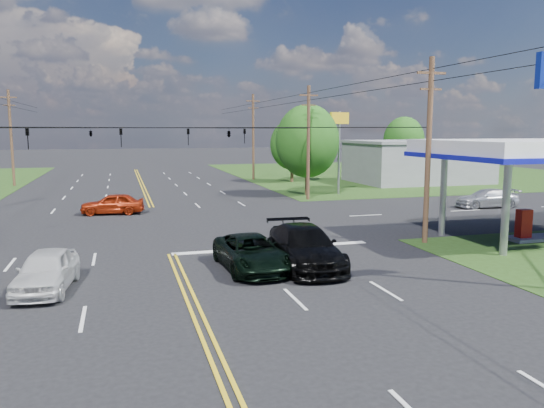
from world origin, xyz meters
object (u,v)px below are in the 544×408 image
object	(u,v)px
retail_ne	(417,163)
pole_left_far	(11,137)
pole_se	(428,149)
pole_right_far	(253,136)
tree_right_b	(292,145)
pickup_white	(46,270)
tree_far_r	(404,140)
tree_right_a	(307,141)
suv_black	(304,247)
pole_ne	(308,141)
pickup_dkgreen	(252,253)

from	to	relation	value
retail_ne	pole_left_far	xyz separation A→B (m)	(-43.00, 8.00, 2.97)
pole_se	pole_right_far	distance (m)	37.00
pole_left_far	tree_right_b	size ratio (longest dim) A/B	1.41
tree_right_b	pickup_white	xyz separation A→B (m)	(-21.45, -36.46, -3.46)
pole_right_far	tree_far_r	world-z (taller)	pole_right_far
tree_right_a	pickup_white	size ratio (longest dim) A/B	1.85
tree_right_b	tree_far_r	bearing A→B (deg)	18.92
retail_ne	pickup_white	size ratio (longest dim) A/B	3.16
pole_left_far	tree_right_b	distance (m)	29.79
tree_right_a	tree_far_r	bearing A→B (deg)	41.99
pole_se	pole_left_far	size ratio (longest dim) A/B	0.95
pole_se	pole_right_far	xyz separation A→B (m)	(0.00, 37.00, 0.25)
tree_far_r	pole_right_far	bearing A→B (deg)	-174.56
tree_far_r	suv_black	xyz separation A→B (m)	(-28.68, -41.84, -3.67)
retail_ne	pole_ne	bearing A→B (deg)	-147.09
tree_right_b	pickup_dkgreen	size ratio (longest dim) A/B	1.36
pole_ne	pole_left_far	size ratio (longest dim) A/B	0.95
pickup_dkgreen	tree_far_r	bearing A→B (deg)	50.88
retail_ne	pole_left_far	distance (m)	43.84
tree_far_r	pickup_dkgreen	bearing A→B (deg)	-126.62
pole_right_far	pickup_white	world-z (taller)	pole_right_far
pole_se	pickup_dkgreen	world-z (taller)	pole_se
pole_right_far	suv_black	xyz separation A→B (m)	(-7.68, -39.84, -4.29)
pole_se	tree_right_a	world-z (taller)	pole_se
pole_left_far	pole_ne	bearing A→B (deg)	-36.16
pickup_dkgreen	pickup_white	world-z (taller)	pickup_white
pole_se	tree_right_a	size ratio (longest dim) A/B	1.16
tree_right_b	pickup_dkgreen	distance (m)	38.33
pole_right_far	suv_black	world-z (taller)	pole_right_far
suv_black	pickup_white	distance (m)	10.28
tree_right_a	pickup_white	world-z (taller)	tree_right_a
pole_right_far	pickup_dkgreen	distance (m)	41.18
pickup_dkgreen	tree_right_b	bearing A→B (deg)	66.79
pole_left_far	pole_right_far	xyz separation A→B (m)	(26.00, 0.00, 0.00)
tree_right_b	tree_far_r	size ratio (longest dim) A/B	0.93
pole_left_far	pickup_dkgreen	xyz separation A→B (m)	(16.00, -39.70, -4.44)
pole_ne	tree_far_r	bearing A→B (deg)	45.00
pole_left_far	suv_black	world-z (taller)	pole_left_far
retail_ne	pole_se	world-z (taller)	pole_se
pickup_dkgreen	pickup_white	bearing A→B (deg)	-177.04
pole_left_far	tree_far_r	distance (m)	47.05
tree_right_b	pole_left_far	bearing A→B (deg)	172.28
pole_right_far	tree_right_b	bearing A→B (deg)	-48.81
retail_ne	tree_far_r	bearing A→B (deg)	68.20
tree_far_r	suv_black	distance (m)	50.86
pole_left_far	suv_black	xyz separation A→B (m)	(18.32, -39.84, -4.29)
tree_right_a	pickup_dkgreen	xyz separation A→B (m)	(-11.00, -23.70, -4.14)
pole_left_far	pickup_dkgreen	size ratio (longest dim) A/B	1.92
pickup_white	tree_right_b	bearing A→B (deg)	66.43
suv_black	tree_far_r	bearing A→B (deg)	58.66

